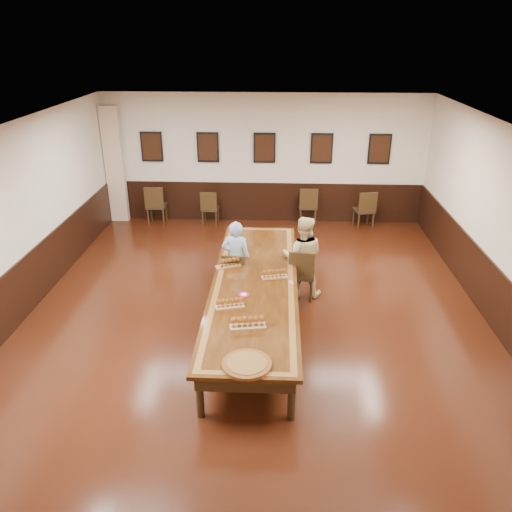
{
  "coord_description": "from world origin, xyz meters",
  "views": [
    {
      "loc": [
        0.37,
        -7.29,
        4.56
      ],
      "look_at": [
        0.0,
        0.5,
        1.0
      ],
      "focal_mm": 35.0,
      "sensor_mm": 36.0,
      "label": 1
    }
  ],
  "objects_px": {
    "chair_man": "(235,274)",
    "spare_chair_d": "(364,209)",
    "spare_chair_a": "(156,204)",
    "spare_chair_b": "(210,207)",
    "spare_chair_c": "(308,205)",
    "conference_table": "(255,290)",
    "chair_woman": "(302,273)",
    "person_woman": "(303,257)",
    "person_man": "(236,259)",
    "carved_platter": "(247,364)"
  },
  "relations": [
    {
      "from": "chair_man",
      "to": "conference_table",
      "type": "distance_m",
      "value": 0.97
    },
    {
      "from": "person_man",
      "to": "carved_platter",
      "type": "distance_m",
      "value": 3.23
    },
    {
      "from": "chair_woman",
      "to": "carved_platter",
      "type": "bearing_deg",
      "value": 80.81
    },
    {
      "from": "spare_chair_a",
      "to": "spare_chair_c",
      "type": "height_order",
      "value": "spare_chair_a"
    },
    {
      "from": "conference_table",
      "to": "carved_platter",
      "type": "xyz_separation_m",
      "value": [
        0.01,
        -2.24,
        0.16
      ]
    },
    {
      "from": "spare_chair_d",
      "to": "chair_woman",
      "type": "bearing_deg",
      "value": 53.98
    },
    {
      "from": "chair_man",
      "to": "spare_chair_c",
      "type": "bearing_deg",
      "value": -105.91
    },
    {
      "from": "spare_chair_d",
      "to": "carved_platter",
      "type": "xyz_separation_m",
      "value": [
        -2.49,
        -6.81,
        0.29
      ]
    },
    {
      "from": "chair_man",
      "to": "chair_woman",
      "type": "relative_size",
      "value": 0.92
    },
    {
      "from": "spare_chair_c",
      "to": "person_woman",
      "type": "xyz_separation_m",
      "value": [
        -0.29,
        -3.8,
        0.29
      ]
    },
    {
      "from": "spare_chair_a",
      "to": "spare_chair_d",
      "type": "relative_size",
      "value": 1.04
    },
    {
      "from": "chair_woman",
      "to": "spare_chair_c",
      "type": "height_order",
      "value": "chair_woman"
    },
    {
      "from": "spare_chair_b",
      "to": "person_woman",
      "type": "height_order",
      "value": "person_woman"
    },
    {
      "from": "chair_man",
      "to": "person_woman",
      "type": "xyz_separation_m",
      "value": [
        1.23,
        0.15,
        0.32
      ]
    },
    {
      "from": "chair_woman",
      "to": "conference_table",
      "type": "xyz_separation_m",
      "value": [
        -0.82,
        -0.92,
        0.12
      ]
    },
    {
      "from": "carved_platter",
      "to": "spare_chair_b",
      "type": "bearing_deg",
      "value": 101.27
    },
    {
      "from": "chair_man",
      "to": "spare_chair_a",
      "type": "xyz_separation_m",
      "value": [
        -2.33,
        3.75,
        0.05
      ]
    },
    {
      "from": "person_man",
      "to": "spare_chair_d",
      "type": "bearing_deg",
      "value": -123.69
    },
    {
      "from": "spare_chair_a",
      "to": "spare_chair_b",
      "type": "relative_size",
      "value": 1.13
    },
    {
      "from": "spare_chair_b",
      "to": "carved_platter",
      "type": "distance_m",
      "value": 7.02
    },
    {
      "from": "chair_man",
      "to": "spare_chair_d",
      "type": "height_order",
      "value": "spare_chair_d"
    },
    {
      "from": "spare_chair_d",
      "to": "person_woman",
      "type": "distance_m",
      "value": 3.94
    },
    {
      "from": "person_woman",
      "to": "spare_chair_c",
      "type": "bearing_deg",
      "value": -89.17
    },
    {
      "from": "spare_chair_b",
      "to": "carved_platter",
      "type": "relative_size",
      "value": 1.3
    },
    {
      "from": "spare_chair_a",
      "to": "person_woman",
      "type": "relative_size",
      "value": 0.65
    },
    {
      "from": "spare_chair_a",
      "to": "spare_chair_c",
      "type": "bearing_deg",
      "value": -179.26
    },
    {
      "from": "chair_woman",
      "to": "spare_chair_d",
      "type": "xyz_separation_m",
      "value": [
        1.68,
        3.65,
        -0.01
      ]
    },
    {
      "from": "conference_table",
      "to": "person_woman",
      "type": "bearing_deg",
      "value": 50.89
    },
    {
      "from": "spare_chair_c",
      "to": "person_woman",
      "type": "bearing_deg",
      "value": 84.18
    },
    {
      "from": "chair_woman",
      "to": "person_woman",
      "type": "xyz_separation_m",
      "value": [
        0.01,
        0.1,
        0.28
      ]
    },
    {
      "from": "spare_chair_b",
      "to": "carved_platter",
      "type": "bearing_deg",
      "value": 104.47
    },
    {
      "from": "spare_chair_a",
      "to": "spare_chair_b",
      "type": "bearing_deg",
      "value": 178.54
    },
    {
      "from": "chair_woman",
      "to": "spare_chair_a",
      "type": "bearing_deg",
      "value": -41.15
    },
    {
      "from": "person_man",
      "to": "conference_table",
      "type": "distance_m",
      "value": 1.05
    },
    {
      "from": "chair_woman",
      "to": "spare_chair_d",
      "type": "bearing_deg",
      "value": -109.57
    },
    {
      "from": "spare_chair_c",
      "to": "carved_platter",
      "type": "bearing_deg",
      "value": 79.62
    },
    {
      "from": "chair_man",
      "to": "spare_chair_d",
      "type": "relative_size",
      "value": 0.94
    },
    {
      "from": "chair_woman",
      "to": "person_woman",
      "type": "relative_size",
      "value": 0.64
    },
    {
      "from": "person_man",
      "to": "conference_table",
      "type": "relative_size",
      "value": 0.29
    },
    {
      "from": "spare_chair_d",
      "to": "person_woman",
      "type": "xyz_separation_m",
      "value": [
        -1.67,
        -3.55,
        0.28
      ]
    },
    {
      "from": "person_woman",
      "to": "carved_platter",
      "type": "bearing_deg",
      "value": 81.09
    },
    {
      "from": "spare_chair_a",
      "to": "person_man",
      "type": "bearing_deg",
      "value": 120.53
    },
    {
      "from": "chair_man",
      "to": "person_man",
      "type": "distance_m",
      "value": 0.29
    },
    {
      "from": "spare_chair_b",
      "to": "spare_chair_c",
      "type": "distance_m",
      "value": 2.48
    },
    {
      "from": "person_woman",
      "to": "spare_chair_d",
      "type": "bearing_deg",
      "value": -110.09
    },
    {
      "from": "spare_chair_c",
      "to": "carved_platter",
      "type": "xyz_separation_m",
      "value": [
        -1.1,
        -7.05,
        0.29
      ]
    },
    {
      "from": "spare_chair_b",
      "to": "conference_table",
      "type": "height_order",
      "value": "spare_chair_b"
    },
    {
      "from": "spare_chair_b",
      "to": "spare_chair_c",
      "type": "relative_size",
      "value": 0.92
    },
    {
      "from": "chair_man",
      "to": "conference_table",
      "type": "relative_size",
      "value": 0.18
    },
    {
      "from": "spare_chair_c",
      "to": "conference_table",
      "type": "relative_size",
      "value": 0.19
    }
  ]
}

